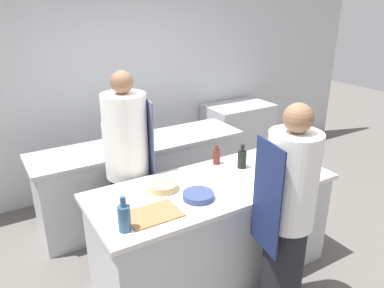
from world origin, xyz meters
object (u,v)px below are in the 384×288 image
at_px(oven_range, 237,136).
at_px(bottle_cooking_oil, 289,151).
at_px(chef_at_prep_near, 287,216).
at_px(chef_at_stove, 128,168).
at_px(bottle_olive_oil, 124,217).
at_px(stockpot, 114,134).
at_px(bottle_vinegar, 278,159).
at_px(bottle_sauce, 304,169).
at_px(bottle_water, 217,156).
at_px(bottle_wine, 242,159).
at_px(bowl_mixing_large, 198,196).
at_px(bowl_prep_small, 163,186).

height_order(oven_range, bottle_cooking_oil, bottle_cooking_oil).
distance_m(chef_at_prep_near, chef_at_stove, 1.51).
height_order(bottle_olive_oil, stockpot, bottle_olive_oil).
bearing_deg(stockpot, bottle_vinegar, -51.01).
relative_size(bottle_sauce, bottle_water, 1.02).
height_order(oven_range, bottle_wine, bottle_wine).
distance_m(bottle_cooking_oil, bottle_sauce, 0.42).
bearing_deg(chef_at_prep_near, stockpot, 28.02).
relative_size(bottle_vinegar, bowl_mixing_large, 0.87).
relative_size(bottle_cooking_oil, bowl_prep_small, 0.73).
xyz_separation_m(chef_at_prep_near, bottle_olive_oil, (-1.12, 0.40, 0.14)).
distance_m(chef_at_stove, stockpot, 0.68).
xyz_separation_m(chef_at_prep_near, stockpot, (-0.61, 1.99, 0.15)).
relative_size(bottle_vinegar, bowl_prep_small, 0.86).
bearing_deg(bottle_cooking_oil, chef_at_stove, 157.97).
relative_size(bottle_wine, bottle_water, 1.16).
bearing_deg(bottle_wine, bottle_cooking_oil, -5.85).
relative_size(chef_at_prep_near, bowl_prep_small, 6.86).
relative_size(chef_at_stove, bowl_prep_small, 7.16).
bearing_deg(bottle_water, bottle_sauce, -51.55).
xyz_separation_m(chef_at_stove, bottle_olive_oil, (-0.40, -0.92, 0.10)).
xyz_separation_m(chef_at_stove, bottle_cooking_oil, (1.45, -0.59, 0.07)).
relative_size(bowl_mixing_large, bowl_prep_small, 0.99).
height_order(bowl_mixing_large, bowl_prep_small, bowl_prep_small).
relative_size(chef_at_stove, bottle_olive_oil, 6.94).
distance_m(bottle_wine, stockpot, 1.44).
bearing_deg(bowl_mixing_large, bottle_vinegar, 7.05).
bearing_deg(bowl_prep_small, bottle_olive_oil, -141.18).
distance_m(chef_at_stove, bowl_prep_small, 0.54).
height_order(bottle_olive_oil, bottle_cooking_oil, bottle_olive_oil).
relative_size(chef_at_stove, stockpot, 6.85).
relative_size(oven_range, stockpot, 3.59).
bearing_deg(bottle_wine, stockpot, 123.91).
height_order(bottle_vinegar, bowl_mixing_large, bottle_vinegar).
relative_size(bottle_olive_oil, bottle_sauce, 1.30).
height_order(chef_at_prep_near, bottle_water, chef_at_prep_near).
height_order(bottle_vinegar, bottle_sauce, bottle_vinegar).
bearing_deg(bottle_sauce, bowl_prep_small, 159.66).
bearing_deg(bottle_cooking_oil, bowl_mixing_large, -169.25).
distance_m(bottle_water, bowl_prep_small, 0.70).
relative_size(chef_at_stove, bottle_vinegar, 8.31).
xyz_separation_m(bottle_vinegar, bottle_water, (-0.45, 0.36, -0.01)).
distance_m(bottle_sauce, stockpot, 1.99).
bearing_deg(stockpot, bottle_water, -56.95).
xyz_separation_m(bottle_vinegar, bottle_wine, (-0.30, 0.16, 0.00)).
height_order(chef_at_prep_near, bowl_prep_small, chef_at_prep_near).
xyz_separation_m(bottle_water, bowl_mixing_large, (-0.50, -0.48, -0.05)).
bearing_deg(chef_at_prep_near, bottle_vinegar, -26.77).
relative_size(chef_at_prep_near, bottle_olive_oil, 6.64).
xyz_separation_m(bowl_mixing_large, bowl_prep_small, (-0.17, 0.28, 0.00)).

